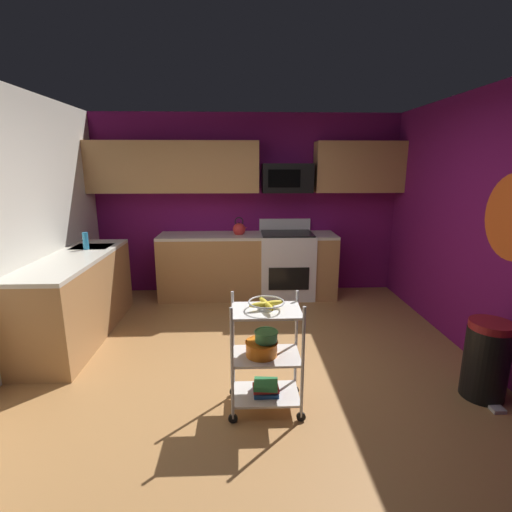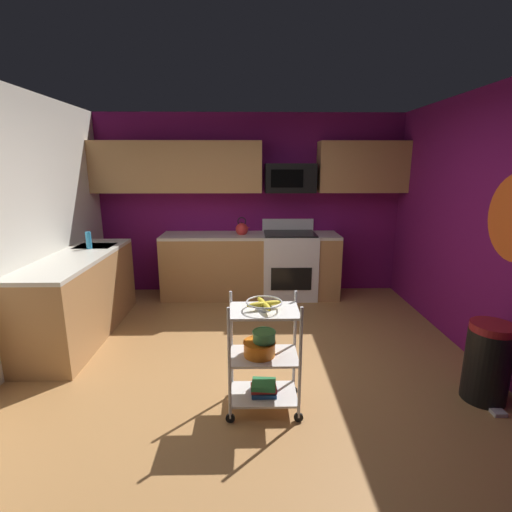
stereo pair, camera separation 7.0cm
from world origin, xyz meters
name	(u,v)px [view 2 (the right image)]	position (x,y,z in m)	size (l,w,h in m)	color
floor	(252,373)	(0.00, 0.00, -0.02)	(4.40, 4.80, 0.04)	#A87542
wall_back	(250,205)	(0.00, 2.43, 1.30)	(4.52, 0.06, 2.60)	#6B1156
wall_right	(508,233)	(2.23, 0.00, 1.30)	(0.06, 4.80, 2.60)	#6B1156
counter_run	(186,276)	(-0.84, 1.54, 0.46)	(3.46, 2.55, 0.92)	#B27F4C
oven_range	(289,264)	(0.56, 2.10, 0.48)	(0.76, 0.65, 1.10)	white
upper_cabinets	(241,167)	(-0.12, 2.23, 1.85)	(4.40, 0.33, 0.70)	#B27F4C
microwave	(290,178)	(0.56, 2.21, 1.70)	(0.70, 0.39, 0.40)	black
rolling_cart	(264,356)	(0.09, -0.55, 0.45)	(0.58, 0.37, 0.91)	silver
fruit_bowl	(264,304)	(0.09, -0.55, 0.88)	(0.27, 0.27, 0.07)	silver
mixing_bowl_large	(259,348)	(0.06, -0.55, 0.52)	(0.25, 0.25, 0.11)	orange
mixing_bowl_small	(264,336)	(0.09, -0.56, 0.62)	(0.18, 0.18, 0.08)	#387F4C
book_stack	(264,388)	(0.09, -0.55, 0.18)	(0.21, 0.18, 0.09)	#1E4C8C
kettle	(242,229)	(-0.12, 2.10, 1.00)	(0.21, 0.18, 0.26)	red
dish_soap_bottle	(89,240)	(-1.90, 1.18, 1.02)	(0.06, 0.06, 0.20)	#2D8CBF
trash_can	(487,362)	(1.90, -0.47, 0.33)	(0.34, 0.42, 0.66)	black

